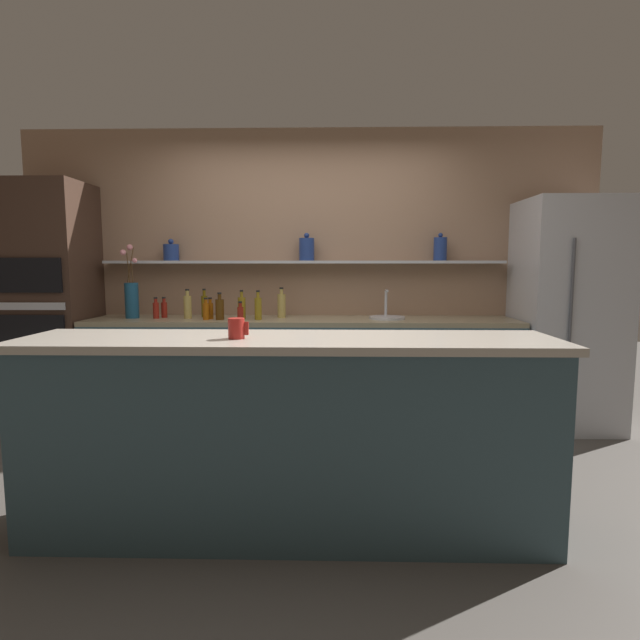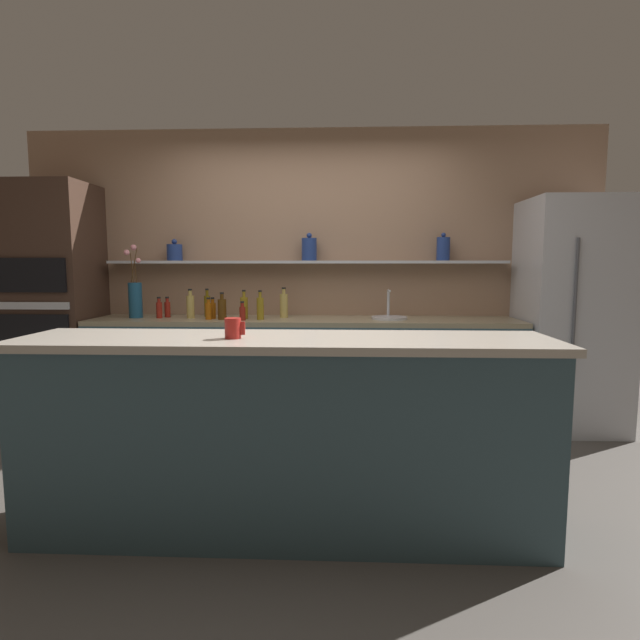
# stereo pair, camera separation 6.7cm
# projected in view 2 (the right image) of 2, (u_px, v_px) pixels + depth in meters

# --- Properties ---
(ground_plane) EXTENTS (12.00, 12.00, 0.00)m
(ground_plane) POSITION_uv_depth(u_px,v_px,m) (296.00, 482.00, 3.18)
(ground_plane) COLOR #4C4742
(back_wall_unit) EXTENTS (5.20, 0.28, 2.60)m
(back_wall_unit) POSITION_uv_depth(u_px,v_px,m) (311.00, 274.00, 4.63)
(back_wall_unit) COLOR #937056
(back_wall_unit) RESTS_ON ground_plane
(back_counter_unit) EXTENTS (3.67, 0.62, 0.92)m
(back_counter_unit) POSITION_uv_depth(u_px,v_px,m) (304.00, 371.00, 4.37)
(back_counter_unit) COLOR #334C56
(back_counter_unit) RESTS_ON ground_plane
(island_counter) EXTENTS (2.69, 0.61, 1.02)m
(island_counter) POSITION_uv_depth(u_px,v_px,m) (285.00, 435.00, 2.56)
(island_counter) COLOR #334C56
(island_counter) RESTS_ON ground_plane
(refrigerator) EXTENTS (0.78, 0.73, 1.92)m
(refrigerator) POSITION_uv_depth(u_px,v_px,m) (571.00, 315.00, 4.17)
(refrigerator) COLOR #B7B7BC
(refrigerator) RESTS_ON ground_plane
(oven_tower) EXTENTS (0.70, 0.64, 2.09)m
(oven_tower) POSITION_uv_depth(u_px,v_px,m) (54.00, 304.00, 4.40)
(oven_tower) COLOR #3D281E
(oven_tower) RESTS_ON ground_plane
(flower_vase) EXTENTS (0.14, 0.15, 0.64)m
(flower_vase) POSITION_uv_depth(u_px,v_px,m) (135.00, 296.00, 4.37)
(flower_vase) COLOR navy
(flower_vase) RESTS_ON back_counter_unit
(sink_fixture) EXTENTS (0.30, 0.30, 0.25)m
(sink_fixture) POSITION_uv_depth(u_px,v_px,m) (389.00, 316.00, 4.29)
(sink_fixture) COLOR #B7B7BC
(sink_fixture) RESTS_ON back_counter_unit
(bottle_sauce_0) EXTENTS (0.06, 0.06, 0.17)m
(bottle_sauce_0) POSITION_uv_depth(u_px,v_px,m) (261.00, 311.00, 4.31)
(bottle_sauce_0) COLOR #9E4C0A
(bottle_sauce_0) RESTS_ON back_counter_unit
(bottle_sauce_1) EXTENTS (0.05, 0.05, 0.19)m
(bottle_sauce_1) POSITION_uv_depth(u_px,v_px,m) (159.00, 309.00, 4.35)
(bottle_sauce_1) COLOR maroon
(bottle_sauce_1) RESTS_ON back_counter_unit
(bottle_sauce_2) EXTENTS (0.05, 0.05, 0.18)m
(bottle_sauce_2) POSITION_uv_depth(u_px,v_px,m) (167.00, 309.00, 4.42)
(bottle_sauce_2) COLOR maroon
(bottle_sauce_2) RESTS_ON back_counter_unit
(bottle_sauce_3) EXTENTS (0.05, 0.05, 0.19)m
(bottle_sauce_3) POSITION_uv_depth(u_px,v_px,m) (209.00, 310.00, 4.24)
(bottle_sauce_3) COLOR #9E4C0A
(bottle_sauce_3) RESTS_ON back_counter_unit
(bottle_oil_4) EXTENTS (0.06, 0.06, 0.25)m
(bottle_oil_4) POSITION_uv_depth(u_px,v_px,m) (260.00, 308.00, 4.23)
(bottle_oil_4) COLOR olive
(bottle_oil_4) RESTS_ON back_counter_unit
(bottle_oil_5) EXTENTS (0.05, 0.05, 0.25)m
(bottle_oil_5) POSITION_uv_depth(u_px,v_px,m) (207.00, 305.00, 4.45)
(bottle_oil_5) COLOR brown
(bottle_oil_5) RESTS_ON back_counter_unit
(bottle_spirit_6) EXTENTS (0.07, 0.07, 0.26)m
(bottle_spirit_6) POSITION_uv_depth(u_px,v_px,m) (190.00, 306.00, 4.34)
(bottle_spirit_6) COLOR tan
(bottle_spirit_6) RESTS_ON back_counter_unit
(bottle_spirit_7) EXTENTS (0.07, 0.07, 0.27)m
(bottle_spirit_7) POSITION_uv_depth(u_px,v_px,m) (284.00, 305.00, 4.39)
(bottle_spirit_7) COLOR tan
(bottle_spirit_7) RESTS_ON back_counter_unit
(bottle_sauce_8) EXTENTS (0.05, 0.05, 0.19)m
(bottle_sauce_8) POSITION_uv_depth(u_px,v_px,m) (213.00, 310.00, 4.29)
(bottle_sauce_8) COLOR #9E4C0A
(bottle_sauce_8) RESTS_ON back_counter_unit
(bottle_oil_9) EXTENTS (0.07, 0.07, 0.25)m
(bottle_oil_9) POSITION_uv_depth(u_px,v_px,m) (244.00, 307.00, 4.31)
(bottle_oil_9) COLOR olive
(bottle_oil_9) RESTS_ON back_counter_unit
(bottle_spirit_10) EXTENTS (0.07, 0.07, 0.23)m
(bottle_spirit_10) POSITION_uv_depth(u_px,v_px,m) (222.00, 309.00, 4.23)
(bottle_spirit_10) COLOR #4C2D0C
(bottle_spirit_10) RESTS_ON back_counter_unit
(bottle_sauce_11) EXTENTS (0.05, 0.05, 0.16)m
(bottle_sauce_11) POSITION_uv_depth(u_px,v_px,m) (242.00, 312.00, 4.17)
(bottle_sauce_11) COLOR maroon
(bottle_sauce_11) RESTS_ON back_counter_unit
(coffee_mug) EXTENTS (0.10, 0.08, 0.10)m
(coffee_mug) POSITION_uv_depth(u_px,v_px,m) (233.00, 328.00, 2.46)
(coffee_mug) COLOR maroon
(coffee_mug) RESTS_ON island_counter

